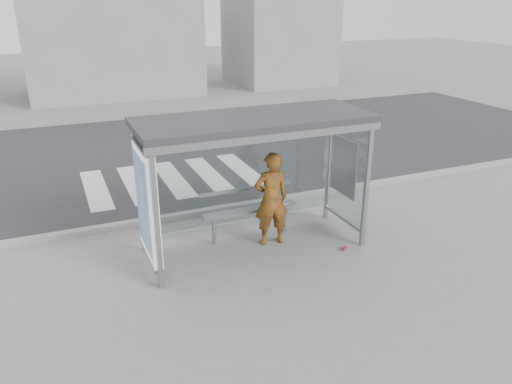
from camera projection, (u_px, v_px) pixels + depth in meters
ground at (255, 248)px, 9.75m from camera, size 80.00×80.00×0.00m
road at (169, 152)px, 15.74m from camera, size 30.00×10.00×0.01m
curb at (222, 209)px, 11.40m from camera, size 30.00×0.18×0.12m
crosswalk at (173, 179)px, 13.42m from camera, size 4.55×3.00×0.00m
bus_shelter at (234, 152)px, 8.94m from camera, size 4.25×1.65×2.62m
building_center at (111, 42)px, 24.25m from camera, size 8.00×5.00×5.00m
building_right at (279, 17)px, 27.14m from camera, size 5.00×5.00×7.00m
person at (271, 199)px, 9.62m from camera, size 0.73×0.51×1.89m
bench at (250, 210)px, 9.99m from camera, size 1.99×0.33×1.03m
soda_can at (344, 248)px, 9.67m from camera, size 0.15×0.13×0.07m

